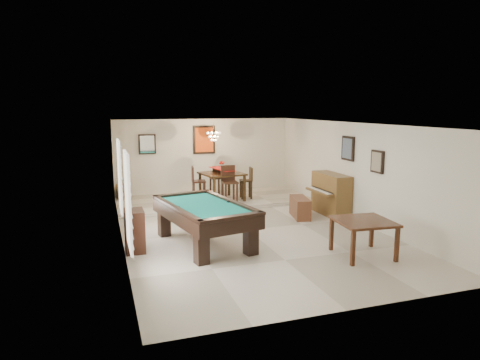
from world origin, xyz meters
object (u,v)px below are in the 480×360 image
pool_table (204,225)px  corner_bench (123,192)px  piano_bench (300,207)px  dining_chair_east (246,183)px  apothecary_chest (135,231)px  upright_piano (327,194)px  dining_chair_north (216,180)px  dining_chair_west (199,184)px  chandelier (214,133)px  dining_table (222,185)px  square_table (363,238)px  flower_vase (222,165)px  dining_chair_south (230,185)px

pool_table → corner_bench: bearing=94.9°
piano_bench → dining_chair_east: (-0.78, 2.29, 0.34)m
piano_bench → apothecary_chest: 4.77m
upright_piano → piano_bench: 0.88m
piano_bench → dining_chair_north: bearing=117.0°
upright_piano → dining_chair_west: 3.87m
dining_chair_west → chandelier: (0.55, 0.26, 1.53)m
pool_table → apothecary_chest: bearing=167.8°
dining_table → dining_chair_east: dining_chair_east is taller
square_table → flower_vase: flower_vase is taller
apothecary_chest → flower_vase: size_ratio=3.38×
chandelier → pool_table: bearing=-107.8°
piano_bench → dining_table: (-1.58, 2.28, 0.33)m
apothecary_chest → piano_bench: bearing=17.6°
dining_chair_east → dining_chair_north: bearing=-126.9°
dining_table → dining_chair_north: bearing=88.3°
apothecary_chest → flower_vase: bearing=51.4°
dining_chair_east → chandelier: chandelier is taller
flower_vase → dining_chair_east: flower_vase is taller
square_table → upright_piano: size_ratio=0.77×
upright_piano → dining_chair_south: dining_chair_south is taller
dining_chair_east → corner_bench: bearing=-100.1°
piano_bench → chandelier: 3.63m
upright_piano → chandelier: bearing=135.9°
pool_table → dining_chair_south: size_ratio=2.29×
apothecary_chest → dining_chair_north: bearing=56.3°
corner_bench → dining_chair_west: bearing=-29.4°
dining_table → dining_chair_north: 0.77m
flower_vase → dining_chair_south: 0.87m
dining_table → dining_chair_south: dining_chair_south is taller
dining_chair_south → chandelier: bearing=104.8°
dining_chair_north → corner_bench: (-2.94, 0.44, -0.28)m
dining_table → flower_vase: (0.00, 0.00, 0.62)m
dining_table → corner_bench: dining_table is taller
dining_chair_south → piano_bench: bearing=-45.2°
pool_table → chandelier: (1.28, 3.98, 1.76)m
square_table → flower_vase: 5.71m
square_table → chandelier: 6.20m
corner_bench → chandelier: bearing=-19.5°
piano_bench → corner_bench: size_ratio=2.05×
square_table → dining_chair_east: dining_chair_east is taller
square_table → dining_chair_west: bearing=111.6°
pool_table → apothecary_chest: (-1.50, 0.02, -0.00)m
apothecary_chest → dining_chair_north: dining_chair_north is taller
flower_vase → dining_chair_east: bearing=0.7°
piano_bench → flower_vase: bearing=124.7°
piano_bench → flower_vase: (-1.58, 2.28, 0.96)m
dining_chair_east → chandelier: (-0.98, 0.24, 1.58)m
dining_chair_north → dining_chair_west: bearing=39.6°
apothecary_chest → dining_chair_north: size_ratio=0.89×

